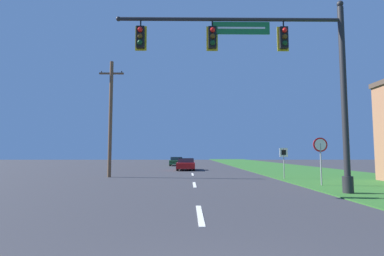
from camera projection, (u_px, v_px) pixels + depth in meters
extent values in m
cube|color=#2D6626|center=(289.00, 169.00, 32.34)|extent=(10.00, 110.00, 0.04)
cube|color=silver|center=(200.00, 215.00, 8.31)|extent=(0.16, 2.80, 0.01)
cube|color=silver|center=(194.00, 185.00, 16.28)|extent=(0.16, 2.80, 0.01)
cube|color=silver|center=(193.00, 174.00, 24.25)|extent=(0.16, 2.80, 0.01)
cube|color=silver|center=(192.00, 169.00, 32.22)|extent=(0.16, 2.80, 0.01)
cube|color=silver|center=(191.00, 166.00, 40.19)|extent=(0.16, 2.80, 0.01)
cylinder|color=#232326|center=(348.00, 185.00, 12.60)|extent=(0.44, 0.44, 0.70)
cylinder|color=#232326|center=(344.00, 98.00, 12.91)|extent=(0.26, 0.26, 8.14)
sphere|color=#232326|center=(340.00, 4.00, 13.27)|extent=(0.28, 0.28, 0.28)
cylinder|color=#232326|center=(230.00, 19.00, 13.15)|extent=(9.80, 0.16, 0.16)
sphere|color=#232326|center=(118.00, 19.00, 13.10)|extent=(0.21, 0.21, 0.21)
cube|color=#196B33|center=(241.00, 28.00, 13.13)|extent=(2.49, 0.06, 0.55)
cube|color=white|center=(241.00, 28.00, 13.09)|extent=(2.09, 0.01, 0.08)
cylinder|color=black|center=(141.00, 23.00, 13.10)|extent=(0.06, 0.06, 0.35)
cube|color=yellow|center=(141.00, 38.00, 13.18)|extent=(0.50, 0.03, 1.11)
cube|color=black|center=(141.00, 37.00, 13.04)|extent=(0.34, 0.24, 0.95)
sphere|color=red|center=(140.00, 30.00, 12.93)|extent=(0.22, 0.22, 0.22)
sphere|color=#51380F|center=(140.00, 36.00, 12.90)|extent=(0.22, 0.22, 0.22)
sphere|color=#0F3D19|center=(140.00, 42.00, 12.88)|extent=(0.22, 0.22, 0.22)
cylinder|color=black|center=(212.00, 23.00, 13.13)|extent=(0.06, 0.06, 0.35)
cube|color=yellow|center=(212.00, 39.00, 13.21)|extent=(0.50, 0.03, 1.11)
cube|color=black|center=(212.00, 38.00, 13.08)|extent=(0.34, 0.24, 0.95)
sphere|color=red|center=(213.00, 30.00, 12.96)|extent=(0.22, 0.22, 0.22)
sphere|color=#51380F|center=(213.00, 36.00, 12.94)|extent=(0.22, 0.22, 0.22)
sphere|color=#0F3D19|center=(213.00, 43.00, 12.91)|extent=(0.22, 0.22, 0.22)
cylinder|color=black|center=(283.00, 24.00, 13.16)|extent=(0.06, 0.06, 0.35)
cube|color=yellow|center=(283.00, 39.00, 13.24)|extent=(0.50, 0.03, 1.11)
cube|color=black|center=(284.00, 38.00, 13.11)|extent=(0.34, 0.24, 0.95)
sphere|color=red|center=(285.00, 30.00, 12.99)|extent=(0.22, 0.22, 0.22)
sphere|color=#51380F|center=(285.00, 37.00, 12.97)|extent=(0.22, 0.22, 0.22)
sphere|color=#0F3D19|center=(285.00, 43.00, 12.95)|extent=(0.22, 0.22, 0.22)
cylinder|color=black|center=(194.00, 166.00, 32.09)|extent=(0.22, 0.64, 0.64)
cylinder|color=black|center=(179.00, 166.00, 32.09)|extent=(0.22, 0.64, 0.64)
cylinder|color=black|center=(194.00, 168.00, 29.26)|extent=(0.22, 0.64, 0.64)
cylinder|color=black|center=(177.00, 168.00, 29.26)|extent=(0.22, 0.64, 0.64)
cube|color=#AD1414|center=(186.00, 165.00, 30.69)|extent=(1.88, 4.27, 0.55)
cube|color=#283342|center=(186.00, 160.00, 30.84)|extent=(1.63, 1.80, 0.42)
cube|color=#AD1414|center=(186.00, 159.00, 30.85)|extent=(1.59, 1.77, 0.06)
cube|color=#B71414|center=(185.00, 165.00, 28.61)|extent=(1.68, 0.08, 0.14)
cylinder|color=black|center=(182.00, 163.00, 43.39)|extent=(0.22, 0.64, 0.64)
cylinder|color=black|center=(171.00, 163.00, 43.37)|extent=(0.22, 0.64, 0.64)
cylinder|color=black|center=(182.00, 164.00, 40.45)|extent=(0.22, 0.64, 0.64)
cylinder|color=black|center=(170.00, 164.00, 40.43)|extent=(0.22, 0.64, 0.64)
cube|color=#235B2D|center=(177.00, 162.00, 41.93)|extent=(1.82, 4.35, 0.55)
cube|color=#283342|center=(177.00, 159.00, 42.08)|extent=(1.60, 1.83, 0.42)
cube|color=#235B2D|center=(177.00, 157.00, 42.09)|extent=(1.57, 1.79, 0.06)
cube|color=#B71414|center=(176.00, 162.00, 39.80)|extent=(1.67, 0.06, 0.14)
cylinder|color=gray|center=(321.00, 164.00, 15.78)|extent=(0.07, 0.07, 2.20)
cylinder|color=red|center=(320.00, 145.00, 15.87)|extent=(0.76, 0.04, 0.76)
cylinder|color=white|center=(320.00, 145.00, 15.85)|extent=(0.61, 0.01, 0.61)
cylinder|color=gray|center=(284.00, 163.00, 20.03)|extent=(0.06, 0.06, 2.00)
cube|color=white|center=(284.00, 152.00, 20.10)|extent=(0.55, 0.04, 0.60)
cube|color=black|center=(284.00, 152.00, 20.07)|extent=(0.31, 0.01, 0.34)
cylinder|color=brown|center=(110.00, 118.00, 21.87)|extent=(0.26, 0.26, 8.51)
cube|color=brown|center=(112.00, 73.00, 22.15)|extent=(1.80, 0.12, 0.12)
cylinder|color=#333338|center=(101.00, 72.00, 22.16)|extent=(0.08, 0.08, 0.12)
cylinder|color=#333338|center=(122.00, 72.00, 22.17)|extent=(0.08, 0.08, 0.12)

